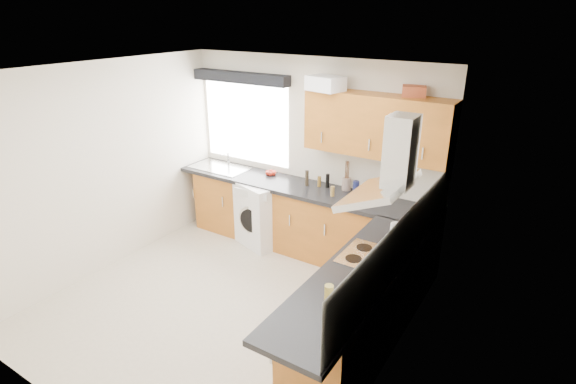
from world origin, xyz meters
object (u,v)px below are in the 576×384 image
Objects in this scene: upper_cabinets at (377,126)px; washing_machine at (264,213)px; oven at (367,302)px; extractor_hood at (389,171)px.

upper_cabinets reaches higher than washing_machine.
oven is 0.95× the size of washing_machine.
oven is at bearing 180.00° from extractor_hood.
extractor_hood is at bearing -0.00° from oven.
upper_cabinets is 1.91× the size of washing_machine.
upper_cabinets is at bearing 116.13° from extractor_hood.
upper_cabinets is (-0.65, 1.33, 0.03)m from extractor_hood.
extractor_hood is 0.88× the size of washing_machine.
washing_machine is (-1.44, -0.23, -1.35)m from upper_cabinets.
extractor_hood is 0.46× the size of upper_cabinets.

